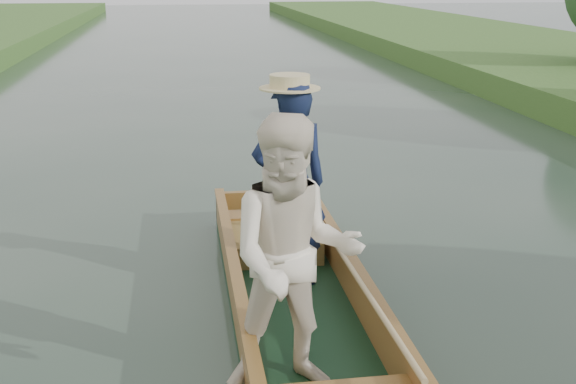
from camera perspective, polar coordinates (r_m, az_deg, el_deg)
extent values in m
plane|color=#283D30|center=(6.14, 0.84, -10.15)|extent=(120.00, 120.00, 0.00)
cube|color=#13311A|center=(6.12, 0.85, -9.81)|extent=(1.10, 5.00, 0.08)
cube|color=brown|center=(5.98, -4.02, -8.41)|extent=(0.08, 5.00, 0.32)
cube|color=brown|center=(6.13, 5.60, -7.78)|extent=(0.08, 5.00, 0.32)
cube|color=brown|center=(8.31, -1.91, -0.96)|extent=(1.10, 0.08, 0.32)
cube|color=brown|center=(5.91, -4.06, -6.83)|extent=(0.10, 5.00, 0.04)
cube|color=brown|center=(6.06, 5.65, -6.24)|extent=(0.10, 5.00, 0.04)
cube|color=brown|center=(7.76, -1.43, -1.80)|extent=(0.94, 0.30, 0.05)
imported|color=#131D3E|center=(6.31, 0.13, 0.51)|extent=(0.74, 0.54, 1.86)
cylinder|color=beige|center=(6.12, 0.14, 8.53)|extent=(0.52, 0.52, 0.12)
imported|color=white|center=(4.70, 0.46, -5.21)|extent=(0.96, 0.77, 1.89)
cube|color=#975A30|center=(7.33, -1.06, -3.88)|extent=(0.85, 0.90, 0.22)
sphere|color=tan|center=(7.20, 1.09, -2.47)|extent=(0.19, 0.19, 0.19)
sphere|color=tan|center=(7.14, 1.11, -1.44)|extent=(0.14, 0.14, 0.14)
sphere|color=tan|center=(7.12, 0.70, -1.00)|extent=(0.05, 0.05, 0.05)
sphere|color=tan|center=(7.13, 1.51, -0.96)|extent=(0.05, 0.05, 0.05)
sphere|color=tan|center=(7.10, 1.18, -1.69)|extent=(0.06, 0.06, 0.06)
sphere|color=tan|center=(7.16, 0.45, -2.34)|extent=(0.07, 0.07, 0.07)
sphere|color=tan|center=(7.19, 1.77, -2.28)|extent=(0.07, 0.07, 0.07)
sphere|color=tan|center=(7.19, 0.76, -3.16)|extent=(0.07, 0.07, 0.07)
sphere|color=tan|center=(7.21, 1.49, -3.12)|extent=(0.07, 0.07, 0.07)
cylinder|color=silver|center=(7.74, -2.46, -1.64)|extent=(0.07, 0.07, 0.01)
cylinder|color=silver|center=(7.72, -2.47, -1.36)|extent=(0.01, 0.01, 0.08)
ellipsoid|color=silver|center=(7.71, -2.47, -0.97)|extent=(0.09, 0.09, 0.05)
cylinder|color=tan|center=(6.20, 4.51, -5.25)|extent=(0.04, 4.16, 0.19)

